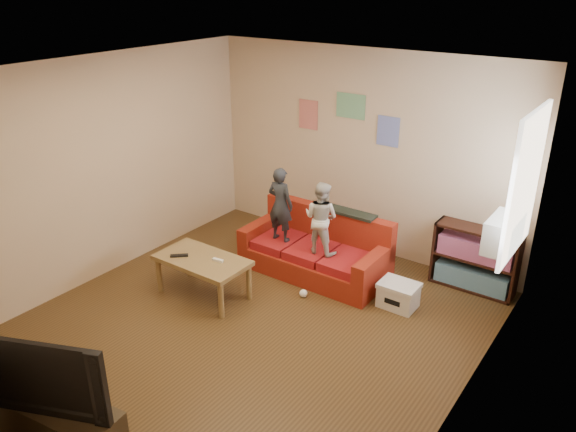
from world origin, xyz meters
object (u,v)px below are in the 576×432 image
Objects in this scene: child_b at (321,218)px; television at (46,369)px; sofa at (317,252)px; bookshelf at (475,262)px; tv_stand at (57,425)px; coffee_table at (203,264)px; child_a at (280,204)px; file_box at (398,295)px.

child_b reaches higher than television.
bookshelf is (1.77, 0.72, 0.08)m from sofa.
tv_stand is at bearing -113.44° from bookshelf.
coffee_table is at bearing 49.02° from child_b.
tv_stand is at bearing -91.99° from sofa.
coffee_table is (-0.32, -1.11, -0.45)m from child_a.
file_box is (1.22, -0.17, -0.12)m from sofa.
file_box is (1.07, -0.01, -0.69)m from child_b.
coffee_table is at bearing -121.34° from sofa.
child_b reaches higher than tv_stand.
child_b is 3.56m from tv_stand.
sofa is at bearing 80.31° from tv_stand.
television is (0.32, -3.49, -0.10)m from child_a.
coffee_table reaches higher than file_box.
sofa is 4.21× the size of file_box.
bookshelf is at bearing 38.07° from coffee_table.
file_box is 0.38× the size of television.
sofa is 0.77m from child_a.
coffee_table is 2.49× the size of file_box.
file_box is 3.73m from tv_stand.
television is (-1.34, -3.48, 0.61)m from file_box.
sofa is 0.61m from child_b.
child_a reaches higher than coffee_table.
tv_stand is 1.01× the size of television.
child_b is at bearing -47.74° from sofa.
sofa reaches higher than file_box.
coffee_table is 2.48m from tv_stand.
tv_stand is at bearing -74.84° from coffee_table.
tv_stand is (-1.34, -3.48, 0.06)m from file_box.
sofa is at bearing -157.79° from bookshelf.
file_box is (-0.56, -0.90, -0.20)m from bookshelf.
tv_stand is (-1.90, -4.38, -0.14)m from bookshelf.
bookshelf is 0.85× the size of tv_stand.
sofa reaches higher than coffee_table.
coffee_table is (-0.77, -1.27, 0.15)m from sofa.
bookshelf is (1.62, 0.89, -0.49)m from child_b.
file_box is at bearing 28.84° from coffee_table.
sofa is 1.91× the size of child_a.
sofa is 1.92m from bookshelf.
tv_stand is at bearing -111.10° from file_box.
bookshelf is at bearing 22.21° from sofa.
sofa is 1.86× the size of bookshelf.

